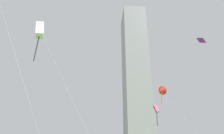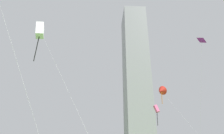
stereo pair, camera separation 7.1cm
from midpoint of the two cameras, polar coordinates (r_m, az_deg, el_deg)
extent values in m
cylinder|color=silver|center=(18.00, -24.85, 0.13)|extent=(8.26, 0.11, 18.28)
cylinder|color=silver|center=(20.45, -12.41, -6.20)|extent=(8.10, 6.48, 17.18)
cube|color=white|center=(27.41, -19.64, 9.79)|extent=(1.22, 1.53, 2.55)
cylinder|color=black|center=(26.23, -20.35, 5.67)|extent=(0.35, 0.76, 3.93)
cylinder|color=silver|center=(33.06, 21.54, -15.33)|extent=(3.48, 9.32, 13.62)
cone|color=red|center=(37.56, 13.78, -6.57)|extent=(2.23, 2.21, 1.92)
cylinder|color=orange|center=(37.18, 13.99, -8.51)|extent=(0.10, 0.37, 2.05)
cube|color=#E5598C|center=(43.60, 12.50, -11.43)|extent=(1.02, 0.97, 1.74)
cylinder|color=black|center=(43.22, 12.74, -13.81)|extent=(0.18, 0.16, 3.10)
cylinder|color=silver|center=(41.56, 23.84, -9.49)|extent=(0.52, 6.90, 23.67)
pyramid|color=purple|center=(43.63, 24.08, 6.96)|extent=(1.59, 1.53, 0.91)
cube|color=#939399|center=(130.80, 6.86, -3.22)|extent=(18.88, 23.90, 100.67)
camera|label=1|loc=(0.04, -89.92, -0.04)|focal=32.33mm
camera|label=2|loc=(0.04, 90.08, 0.04)|focal=32.33mm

